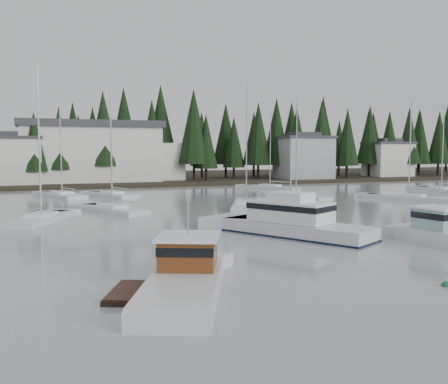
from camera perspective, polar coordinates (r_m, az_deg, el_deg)
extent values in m
cube|color=black|center=(109.07, -12.88, 1.44)|extent=(240.00, 54.00, 1.00)
cube|color=silver|center=(90.29, -22.97, 3.21)|extent=(9.00, 7.00, 7.50)
cube|color=#38383D|center=(90.29, -23.05, 5.74)|extent=(9.54, 7.42, 0.50)
cube|color=#38383D|center=(90.31, -23.06, 6.13)|extent=(4.95, 3.85, 0.80)
cube|color=#999EA0|center=(101.69, 9.07, 3.80)|extent=(10.00, 8.00, 8.00)
cube|color=#38383D|center=(101.71, 9.10, 6.20)|extent=(10.60, 8.48, 0.50)
cube|color=#38383D|center=(101.72, 9.11, 6.53)|extent=(5.50, 4.40, 0.80)
cube|color=silver|center=(115.49, 18.21, 3.49)|extent=(9.00, 7.00, 7.00)
cube|color=#38383D|center=(115.49, 18.26, 5.35)|extent=(9.54, 7.42, 0.50)
cube|color=#38383D|center=(115.50, 18.27, 5.64)|extent=(4.95, 3.85, 0.80)
cube|color=silver|center=(93.47, -14.89, 4.23)|extent=(24.00, 10.00, 10.00)
cube|color=#38383D|center=(93.58, -14.96, 7.48)|extent=(25.00, 11.00, 1.20)
cube|color=silver|center=(97.22, -7.89, 3.48)|extent=(10.00, 8.00, 7.00)
cube|color=silver|center=(21.50, -4.65, -11.55)|extent=(6.19, 9.42, 1.29)
cube|color=silver|center=(21.32, -4.66, -9.75)|extent=(6.06, 9.23, 0.12)
cube|color=#522510|center=(22.89, -4.09, -6.95)|extent=(3.29, 3.42, 1.39)
cube|color=white|center=(22.75, -4.10, -5.10)|extent=(3.70, 3.87, 0.12)
cube|color=black|center=(22.84, -4.09, -6.26)|extent=(3.36, 3.48, 0.40)
cylinder|color=#A5A8AD|center=(22.62, -4.11, -2.99)|extent=(0.08, 0.08, 1.59)
cube|color=black|center=(22.00, -11.22, -11.66)|extent=(2.32, 3.40, 0.55)
cube|color=silver|center=(36.42, 8.31, -4.73)|extent=(8.58, 11.42, 1.63)
cube|color=black|center=(36.44, 8.31, -4.92)|extent=(8.64, 11.49, 0.22)
cube|color=white|center=(36.49, 7.60, -2.20)|extent=(5.36, 6.46, 1.47)
cube|color=black|center=(36.45, 7.60, -1.65)|extent=(5.45, 6.54, 0.41)
cube|color=white|center=(36.37, 7.62, -0.53)|extent=(3.25, 3.56, 0.66)
cylinder|color=#A5A8AD|center=(36.31, 7.63, 0.75)|extent=(0.10, 0.10, 1.12)
cube|color=#7EA5A3|center=(36.25, 23.30, -2.88)|extent=(2.81, 2.90, 1.45)
cube|color=white|center=(36.16, 23.34, -1.66)|extent=(3.16, 3.28, 0.12)
cube|color=black|center=(36.22, 23.31, -2.42)|extent=(2.88, 2.95, 0.41)
cylinder|color=#A5A8AD|center=(36.08, 23.38, -0.27)|extent=(0.08, 0.08, 1.66)
cube|color=silver|center=(53.73, 2.56, -1.81)|extent=(6.56, 10.16, 1.05)
cube|color=white|center=(53.66, 2.56, -1.12)|extent=(3.12, 3.86, 0.30)
cylinder|color=#A5A8AD|center=(53.38, 2.59, 5.40)|extent=(0.14, 0.14, 12.43)
cube|color=silver|center=(68.87, -18.02, -0.59)|extent=(6.22, 9.92, 1.05)
cube|color=white|center=(68.81, -18.03, -0.05)|extent=(3.06, 3.76, 0.30)
cylinder|color=#A5A8AD|center=(68.59, -18.15, 4.34)|extent=(0.14, 0.14, 10.79)
cube|color=silver|center=(80.65, 23.58, 0.00)|extent=(2.97, 9.25, 1.05)
cube|color=white|center=(80.60, 23.60, 0.46)|extent=(2.03, 3.16, 0.30)
cylinder|color=#A5A8AD|center=(80.41, 23.74, 4.67)|extent=(0.14, 0.14, 12.09)
cube|color=silver|center=(79.40, 5.28, 0.31)|extent=(7.09, 9.91, 1.05)
cube|color=white|center=(79.35, 5.28, 0.78)|extent=(3.16, 3.80, 0.30)
cylinder|color=#A5A8AD|center=(79.16, 5.31, 4.98)|extent=(0.14, 0.14, 11.86)
cube|color=silver|center=(50.98, -12.64, -2.28)|extent=(6.38, 9.69, 1.05)
cube|color=white|center=(50.90, -12.66, -1.56)|extent=(3.01, 3.69, 0.30)
cylinder|color=#A5A8AD|center=(50.60, -12.77, 4.79)|extent=(0.14, 0.14, 11.49)
cube|color=silver|center=(45.89, -20.13, -3.23)|extent=(6.04, 9.02, 1.05)
cube|color=white|center=(45.81, -20.15, -2.43)|extent=(2.90, 3.46, 0.30)
cylinder|color=#A5A8AD|center=(45.48, -20.38, 5.40)|extent=(0.14, 0.14, 12.72)
cube|color=silver|center=(66.08, 20.33, -0.87)|extent=(7.32, 10.80, 1.05)
cube|color=white|center=(66.02, 20.35, -0.31)|extent=(3.28, 4.09, 0.30)
cylinder|color=#A5A8AD|center=(65.79, 20.50, 4.68)|extent=(0.14, 0.14, 11.73)
cube|color=silver|center=(64.44, 8.23, -0.75)|extent=(5.39, 10.16, 1.05)
cube|color=white|center=(64.38, 8.24, -0.18)|extent=(2.70, 3.73, 0.30)
cylinder|color=#A5A8AD|center=(64.15, 8.30, 5.17)|extent=(0.14, 0.14, 12.25)
cube|color=silver|center=(67.70, -12.64, -0.56)|extent=(6.31, 9.05, 1.05)
cube|color=white|center=(67.64, -12.65, -0.01)|extent=(3.08, 3.52, 0.30)
cylinder|color=#A5A8AD|center=(67.41, -12.73, 4.69)|extent=(0.14, 0.14, 11.32)
cube|color=silver|center=(48.43, 7.40, -2.48)|extent=(2.64, 6.40, 0.90)
cube|color=white|center=(48.35, 7.40, -1.66)|extent=(1.63, 2.10, 0.55)
sphere|color=#145933|center=(25.10, 24.05, -9.80)|extent=(0.45, 0.45, 0.45)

